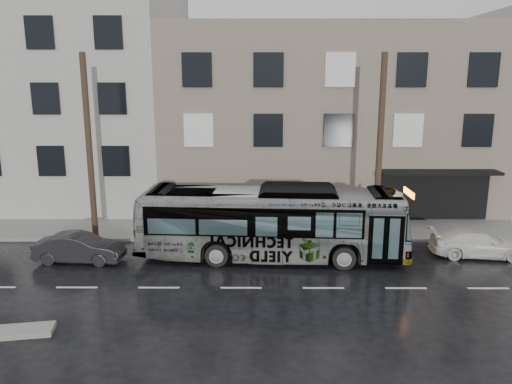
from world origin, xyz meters
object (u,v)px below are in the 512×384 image
utility_pole_rear (89,149)px  bus (271,223)px  sign_post (398,215)px  white_sedan (477,243)px  utility_pole_front (380,149)px  dark_sedan (79,248)px

utility_pole_rear → bus: utility_pole_rear is taller
utility_pole_rear → sign_post: bearing=0.0°
utility_pole_rear → white_sedan: bearing=-6.8°
utility_pole_rear → bus: 9.56m
bus → white_sedan: bearing=-84.6°
utility_pole_rear → white_sedan: 18.73m
utility_pole_front → bus: 6.53m
bus → dark_sedan: size_ratio=3.07×
sign_post → bus: (-6.36, -2.46, 0.31)m
utility_pole_rear → white_sedan: utility_pole_rear is taller
utility_pole_front → sign_post: (1.10, 0.00, -3.30)m
utility_pole_front → white_sedan: 6.19m
utility_pole_front → bus: bearing=-154.9°
sign_post → dark_sedan: sign_post is taller
sign_post → white_sedan: bearing=-35.0°
utility_pole_rear → bus: (8.74, -2.46, -2.99)m
dark_sedan → sign_post: bearing=-75.3°
bus → dark_sedan: bus is taller
sign_post → dark_sedan: 15.16m
utility_pole_front → bus: size_ratio=0.76×
utility_pole_front → utility_pole_rear: bearing=180.0°
bus → dark_sedan: (-8.49, -0.50, -1.02)m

